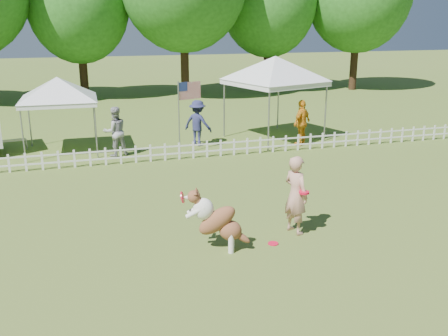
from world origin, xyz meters
The scene contains 14 objects.
ground centered at (0.00, 0.00, 0.00)m, with size 120.00×120.00×0.00m, color #476921.
picket_fence centered at (0.00, 7.00, 0.30)m, with size 22.00×0.08×0.60m, color silver, non-canonical shape.
handler centered at (1.03, 0.15, 0.90)m, with size 0.66×0.43×1.81m, color tan.
dog centered at (-0.90, -0.25, 0.67)m, with size 1.29×0.43×1.34m, color brown, non-canonical shape.
frisbee_on_turf centered at (0.33, -0.31, 0.01)m, with size 0.23×0.23×0.02m, color red.
canopy_tent_left centered at (-4.14, 9.25, 1.34)m, with size 2.59×2.59×2.68m, color silver, non-canonical shape.
canopy_tent_right centered at (4.08, 9.04, 1.62)m, with size 3.14×3.14×3.25m, color silver, non-canonical shape.
flag_pole centered at (-0.09, 7.67, 1.32)m, with size 1.01×0.11×2.63m, color gray, non-canonical shape.
spectator_a centered at (-2.31, 8.13, 0.88)m, with size 0.86×0.67×1.77m, color #99989D.
spectator_b centered at (0.85, 8.80, 0.88)m, with size 1.13×0.65×1.76m, color #24274E.
spectator_c centered at (4.71, 7.72, 0.88)m, with size 1.03×0.43×1.76m, color orange.
tree_center_left centered at (-3.00, 22.50, 4.90)m, with size 6.00×6.00×9.80m, color #255F1B, non-canonical shape.
tree_right centered at (9.00, 22.50, 5.20)m, with size 6.20×6.20×10.40m, color #255F1B, non-canonical shape.
tree_far_right centered at (15.00, 21.50, 5.70)m, with size 7.00×7.00×11.40m, color #255F1B, non-canonical shape.
Camera 1 is at (-3.50, -9.51, 4.67)m, focal length 40.00 mm.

